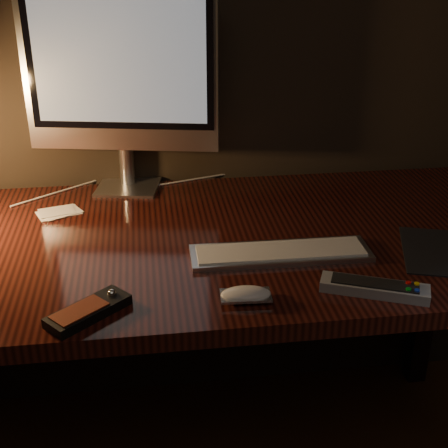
{
  "coord_description": "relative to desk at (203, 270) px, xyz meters",
  "views": [
    {
      "loc": [
        -0.13,
        0.56,
        1.4
      ],
      "look_at": [
        0.03,
        1.73,
        0.84
      ],
      "focal_mm": 50.0,
      "sensor_mm": 36.0,
      "label": 1
    }
  ],
  "objects": [
    {
      "name": "mouse",
      "position": [
        0.05,
        -0.35,
        0.14
      ],
      "size": [
        0.1,
        0.06,
        0.02
      ],
      "primitive_type": "ellipsoid",
      "rotation": [
        0.0,
        0.0,
        -0.06
      ],
      "color": "white",
      "rests_on": "desk"
    },
    {
      "name": "tv_remote",
      "position": [
        0.3,
        -0.36,
        0.14
      ],
      "size": [
        0.21,
        0.13,
        0.03
      ],
      "rotation": [
        0.0,
        0.0,
        -0.4
      ],
      "color": "gray",
      "rests_on": "desk"
    },
    {
      "name": "cable",
      "position": [
        -0.2,
        0.26,
        0.13
      ],
      "size": [
        0.56,
        0.26,
        0.01
      ],
      "primitive_type": "cylinder",
      "rotation": [
        0.0,
        1.57,
        0.43
      ],
      "color": "white",
      "rests_on": "desk"
    },
    {
      "name": "desk",
      "position": [
        0.0,
        0.0,
        0.0
      ],
      "size": [
        1.6,
        0.75,
        0.75
      ],
      "color": "#3C130D",
      "rests_on": "ground"
    },
    {
      "name": "monitor",
      "position": [
        -0.18,
        0.26,
        0.44
      ],
      "size": [
        0.5,
        0.18,
        0.53
      ],
      "rotation": [
        0.0,
        0.0,
        -0.2
      ],
      "color": "silver",
      "rests_on": "desk"
    },
    {
      "name": "papers",
      "position": [
        -0.35,
        0.11,
        0.13
      ],
      "size": [
        0.12,
        0.1,
        0.01
      ],
      "primitive_type": "cube",
      "rotation": [
        0.0,
        0.0,
        0.38
      ],
      "color": "white",
      "rests_on": "desk"
    },
    {
      "name": "keyboard",
      "position": [
        0.15,
        -0.18,
        0.14
      ],
      "size": [
        0.4,
        0.12,
        0.01
      ],
      "primitive_type": "cube",
      "rotation": [
        0.0,
        0.0,
        -0.01
      ],
      "color": "silver",
      "rests_on": "desk"
    },
    {
      "name": "media_remote",
      "position": [
        -0.25,
        -0.37,
        0.14
      ],
      "size": [
        0.16,
        0.15,
        0.03
      ],
      "rotation": [
        0.0,
        0.0,
        0.71
      ],
      "color": "black",
      "rests_on": "desk"
    }
  ]
}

